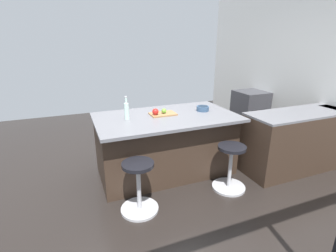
{
  "coord_description": "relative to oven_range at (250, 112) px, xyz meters",
  "views": [
    {
      "loc": [
        1.03,
        3.14,
        1.88
      ],
      "look_at": [
        -0.2,
        0.1,
        0.75
      ],
      "focal_mm": 26.69,
      "sensor_mm": 36.0,
      "label": 1
    }
  ],
  "objects": [
    {
      "name": "oven_range",
      "position": [
        0.0,
        0.0,
        0.0
      ],
      "size": [
        0.6,
        0.61,
        0.87
      ],
      "color": "#38383D",
      "rests_on": "ground_plane"
    },
    {
      "name": "apple_red",
      "position": [
        2.47,
        0.99,
        0.52
      ],
      "size": [
        0.09,
        0.09,
        0.09
      ],
      "primitive_type": "sphere",
      "color": "red",
      "rests_on": "cutting_board"
    },
    {
      "name": "ground_plane",
      "position": [
        2.52,
        0.99,
        -0.44
      ],
      "size": [
        7.58,
        7.58,
        0.0
      ],
      "primitive_type": "plane",
      "color": "black"
    },
    {
      "name": "fruit_bowl",
      "position": [
        1.73,
        0.99,
        0.49
      ],
      "size": [
        0.18,
        0.18,
        0.07
      ],
      "color": "#334C6B",
      "rests_on": "kitchen_island"
    },
    {
      "name": "interior_partition_left",
      "position": [
        -0.35,
        0.99,
        1.01
      ],
      "size": [
        0.12,
        5.83,
        2.89
      ],
      "color": "silver",
      "rests_on": "ground_plane"
    },
    {
      "name": "kitchen_island",
      "position": [
        2.32,
        0.99,
        0.01
      ],
      "size": [
        1.96,
        1.13,
        0.89
      ],
      "color": "#38281E",
      "rests_on": "ground_plane"
    },
    {
      "name": "stool_by_window",
      "position": [
        1.71,
        1.73,
        -0.15
      ],
      "size": [
        0.44,
        0.44,
        0.61
      ],
      "color": "#B7B7BC",
      "rests_on": "ground_plane"
    },
    {
      "name": "water_bottle",
      "position": [
        2.87,
        0.99,
        0.57
      ],
      "size": [
        0.06,
        0.06,
        0.31
      ],
      "color": "silver",
      "rests_on": "kitchen_island"
    },
    {
      "name": "apple_green",
      "position": [
        2.34,
        0.97,
        0.51
      ],
      "size": [
        0.07,
        0.07,
        0.07
      ],
      "primitive_type": "sphere",
      "color": "#609E2D",
      "rests_on": "cutting_board"
    },
    {
      "name": "sink_cabinet",
      "position": [
        -0.0,
        1.63,
        0.02
      ],
      "size": [
        2.56,
        0.6,
        1.18
      ],
      "color": "#38281E",
      "rests_on": "ground_plane"
    },
    {
      "name": "cutting_board",
      "position": [
        2.35,
        0.96,
        0.46
      ],
      "size": [
        0.36,
        0.24,
        0.02
      ],
      "primitive_type": "cube",
      "color": "olive",
      "rests_on": "kitchen_island"
    },
    {
      "name": "stool_middle",
      "position": [
        2.94,
        1.73,
        -0.15
      ],
      "size": [
        0.44,
        0.44,
        0.61
      ],
      "color": "#B7B7BC",
      "rests_on": "ground_plane"
    }
  ]
}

